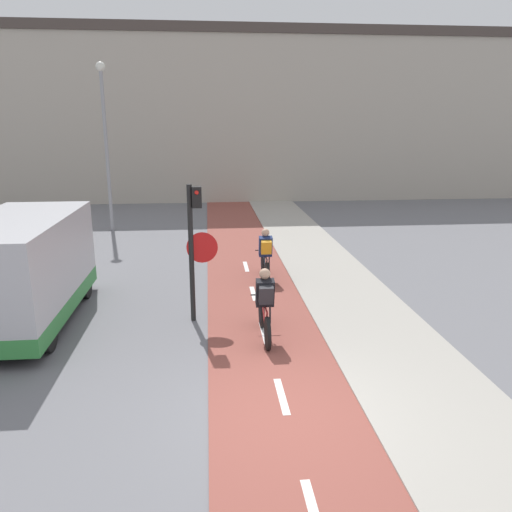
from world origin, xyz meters
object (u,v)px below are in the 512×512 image
Objects in this scene: traffic_light_pole at (195,238)px; street_lamp_far at (105,130)px; cyclist_far at (265,255)px; cyclist_near at (265,306)px; van at (21,273)px.

street_lamp_far is (-3.64, 10.06, 2.12)m from traffic_light_pole.
traffic_light_pole is 3.56m from cyclist_far.
traffic_light_pole reaches higher than cyclist_far.
cyclist_far is (5.48, -7.25, -3.30)m from street_lamp_far.
van is (-5.10, 1.34, 0.43)m from cyclist_near.
traffic_light_pole is at bearing -3.46° from van.
street_lamp_far is 3.70× the size of cyclist_near.
cyclist_far is at bearing -52.91° from street_lamp_far.
cyclist_far is (1.84, 2.82, -1.17)m from traffic_light_pole.
cyclist_near is at bearing -39.06° from traffic_light_pole.
street_lamp_far is at bearing 89.49° from van.
street_lamp_far is 1.38× the size of van.
cyclist_far is 6.16m from van.
cyclist_near is 1.04× the size of cyclist_far.
traffic_light_pole reaches higher than van.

